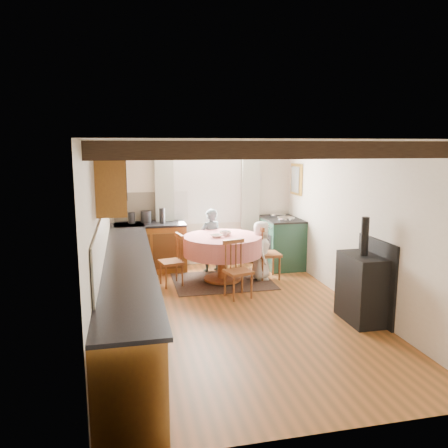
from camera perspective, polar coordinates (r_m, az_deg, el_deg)
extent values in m
cube|color=#A25D2A|center=(6.44, 1.57, -11.36)|extent=(3.60, 5.50, 0.00)
cube|color=white|center=(6.00, 1.69, 10.51)|extent=(3.60, 5.50, 0.00)
cube|color=silver|center=(8.77, -2.77, 2.50)|extent=(3.60, 0.00, 2.40)
cube|color=silver|center=(3.59, 12.55, -8.92)|extent=(3.60, 0.00, 2.40)
cube|color=silver|center=(5.94, -15.48, -1.50)|extent=(0.00, 5.50, 2.40)
cube|color=silver|center=(6.77, 16.57, -0.16)|extent=(0.00, 5.50, 2.40)
cube|color=black|center=(4.09, 8.66, 9.35)|extent=(3.60, 0.16, 0.16)
cube|color=black|center=(5.03, 4.51, 9.55)|extent=(3.60, 0.16, 0.16)
cube|color=black|center=(6.00, 1.68, 9.65)|extent=(3.60, 0.16, 0.16)
cube|color=black|center=(6.97, -0.36, 9.71)|extent=(3.60, 0.16, 0.16)
cube|color=black|center=(7.95, -1.90, 9.75)|extent=(3.60, 0.16, 0.16)
cube|color=beige|center=(6.23, -15.16, -0.95)|extent=(0.02, 4.50, 0.55)
cube|color=beige|center=(8.63, -9.30, 2.26)|extent=(1.40, 0.02, 0.55)
cube|color=#99601E|center=(6.12, -12.31, -8.38)|extent=(0.60, 5.30, 0.88)
cube|color=#99601E|center=(8.49, -9.38, -3.09)|extent=(1.30, 0.60, 0.88)
cube|color=black|center=(5.99, -12.28, -4.20)|extent=(0.64, 5.30, 0.04)
cube|color=black|center=(8.38, -9.47, -0.05)|extent=(1.30, 0.64, 0.04)
cube|color=#99601E|center=(7.03, -13.90, 6.49)|extent=(0.34, 1.80, 0.90)
cube|color=#99601E|center=(5.54, -14.20, 5.07)|extent=(0.34, 0.90, 0.70)
cube|color=white|center=(8.72, -2.12, 5.11)|extent=(1.34, 0.03, 1.54)
cube|color=white|center=(8.73, -2.13, 5.11)|extent=(1.20, 0.01, 1.40)
cube|color=silver|center=(8.59, -7.59, 1.59)|extent=(0.35, 0.10, 2.10)
cube|color=silver|center=(8.89, 3.39, 1.95)|extent=(0.35, 0.10, 2.10)
cylinder|color=black|center=(8.61, -2.05, 9.04)|extent=(2.00, 0.03, 0.03)
cube|color=gold|center=(8.76, 9.26, 5.66)|extent=(0.04, 0.50, 0.60)
cylinder|color=silver|center=(8.92, 3.93, 5.85)|extent=(0.30, 0.02, 0.30)
cube|color=#331E1B|center=(7.85, -0.19, -7.34)|extent=(1.70, 1.32, 0.01)
imported|color=#44585F|center=(8.34, -1.73, -2.10)|extent=(0.50, 0.41, 1.19)
imported|color=silver|center=(7.87, 4.76, -3.40)|extent=(0.44, 0.57, 1.05)
imported|color=silver|center=(7.53, -0.99, -1.54)|extent=(0.25, 0.25, 0.05)
imported|color=silver|center=(7.73, 0.18, -1.17)|extent=(0.28, 0.28, 0.06)
imported|color=silver|center=(7.63, 0.11, -1.19)|extent=(0.13, 0.13, 0.10)
cylinder|color=#262628|center=(8.40, -11.76, 0.77)|extent=(0.12, 0.12, 0.21)
cylinder|color=#262628|center=(8.47, -9.97, 0.93)|extent=(0.20, 0.20, 0.22)
cylinder|color=#262628|center=(8.33, -7.94, 1.06)|extent=(0.10, 0.10, 0.28)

